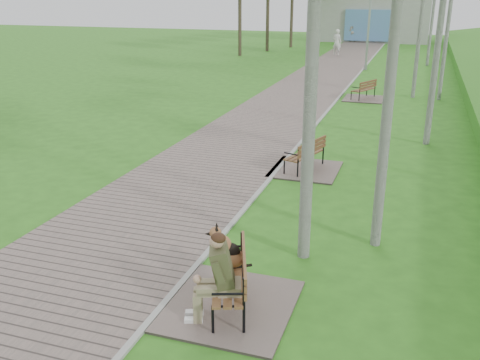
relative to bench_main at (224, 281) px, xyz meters
The scene contains 11 objects.
walkway 15.81m from the bench_main, 99.49° to the left, with size 3.50×67.00×0.04m, color #70615A.
kerb 15.61m from the bench_main, 93.14° to the left, with size 0.10×67.00×0.05m, color #999993.
building_north 45.15m from the bench_main, 92.99° to the left, with size 10.00×5.20×4.00m.
bench_main is the anchor object (origin of this frame).
bench_second 6.57m from the bench_main, 91.95° to the left, with size 1.66×1.84×1.02m.
bench_third 16.67m from the bench_main, 89.49° to the left, with size 1.62×1.80×1.00m.
lamp_post_second 8.65m from the bench_main, 93.96° to the left, with size 0.19×0.19×4.84m.
lamp_post_third 25.77m from the bench_main, 91.57° to the left, with size 0.21×0.21×5.38m.
lamp_post_far 43.68m from the bench_main, 90.82° to the left, with size 0.23×0.23×5.89m.
pedestrian_near 32.75m from the bench_main, 96.07° to the left, with size 0.65×0.43×1.79m, color silver.
pedestrian_far 42.83m from the bench_main, 94.99° to the left, with size 0.93×0.72×1.90m, color gray.
Camera 1 is at (3.20, -0.37, 4.36)m, focal length 40.00 mm.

